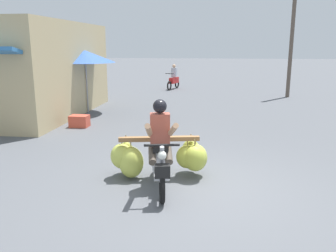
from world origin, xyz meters
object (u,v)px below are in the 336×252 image
(motorbike_distant_ahead_left, at_px, (174,79))
(market_umbrella_near_shop, at_px, (85,56))
(utility_pole, at_px, (292,34))
(motorbike_main_loaded, at_px, (162,156))
(produce_crate, at_px, (79,121))

(motorbike_distant_ahead_left, bearing_deg, market_umbrella_near_shop, -107.69)
(utility_pole, bearing_deg, motorbike_main_loaded, -111.36)
(market_umbrella_near_shop, relative_size, utility_pole, 0.39)
(motorbike_distant_ahead_left, bearing_deg, motorbike_main_loaded, -84.14)
(motorbike_main_loaded, bearing_deg, utility_pole, 68.64)
(motorbike_distant_ahead_left, relative_size, market_umbrella_near_shop, 0.69)
(market_umbrella_near_shop, bearing_deg, utility_pole, 31.74)
(motorbike_main_loaded, height_order, market_umbrella_near_shop, market_umbrella_near_shop)
(motorbike_main_loaded, distance_m, produce_crate, 5.07)
(market_umbrella_near_shop, distance_m, utility_pole, 9.69)
(motorbike_main_loaded, bearing_deg, market_umbrella_near_shop, 121.01)
(motorbike_main_loaded, xyz_separation_m, market_umbrella_near_shop, (-3.77, 6.27, 1.59))
(motorbike_distant_ahead_left, relative_size, utility_pole, 0.27)
(motorbike_main_loaded, height_order, utility_pole, utility_pole)
(market_umbrella_near_shop, xyz_separation_m, produce_crate, (0.59, -2.33, -1.89))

